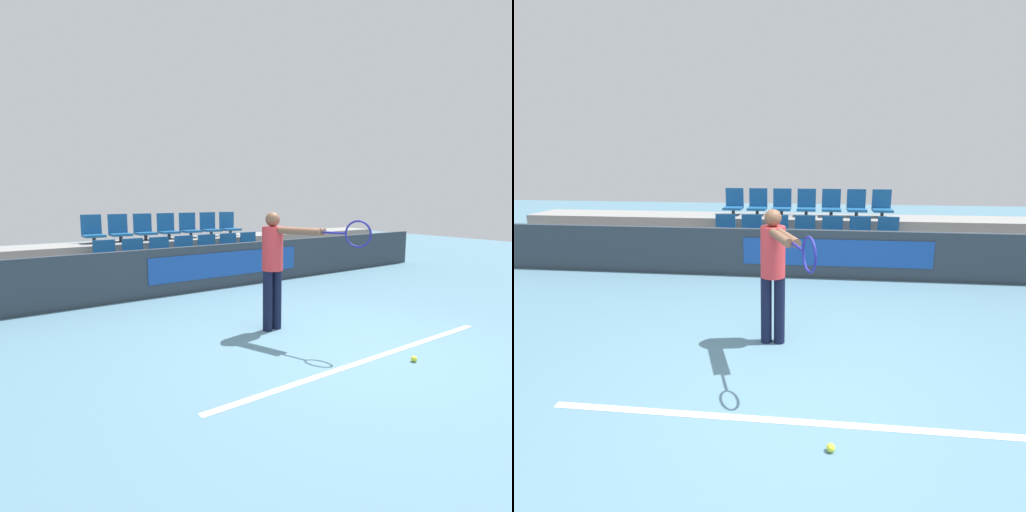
% 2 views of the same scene
% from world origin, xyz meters
% --- Properties ---
extents(ground_plane, '(30.00, 30.00, 0.00)m').
position_xyz_m(ground_plane, '(0.00, 0.00, 0.00)').
color(ground_plane, slate).
extents(court_baseline, '(4.19, 0.08, 0.01)m').
position_xyz_m(court_baseline, '(0.00, -0.37, 0.00)').
color(court_baseline, white).
rests_on(court_baseline, ground).
extents(barrier_wall, '(12.73, 0.14, 0.88)m').
position_xyz_m(barrier_wall, '(0.01, 3.76, 0.44)').
color(barrier_wall, '#2D3842').
rests_on(barrier_wall, ground).
extents(bleacher_tier_front, '(12.33, 0.98, 0.44)m').
position_xyz_m(bleacher_tier_front, '(0.00, 4.33, 0.22)').
color(bleacher_tier_front, gray).
rests_on(bleacher_tier_front, ground).
extents(bleacher_tier_middle, '(12.33, 0.98, 0.89)m').
position_xyz_m(bleacher_tier_middle, '(0.00, 5.32, 0.44)').
color(bleacher_tier_middle, gray).
rests_on(bleacher_tier_middle, ground).
extents(stadium_chair_0, '(0.40, 0.42, 0.58)m').
position_xyz_m(stadium_chair_0, '(-1.61, 4.46, 0.68)').
color(stadium_chair_0, '#333333').
rests_on(stadium_chair_0, bleacher_tier_front).
extents(stadium_chair_1, '(0.40, 0.42, 0.58)m').
position_xyz_m(stadium_chair_1, '(-1.07, 4.46, 0.68)').
color(stadium_chair_1, '#333333').
rests_on(stadium_chair_1, bleacher_tier_front).
extents(stadium_chair_2, '(0.40, 0.42, 0.58)m').
position_xyz_m(stadium_chair_2, '(-0.54, 4.46, 0.68)').
color(stadium_chair_2, '#333333').
rests_on(stadium_chair_2, bleacher_tier_front).
extents(stadium_chair_3, '(0.40, 0.42, 0.58)m').
position_xyz_m(stadium_chair_3, '(0.00, 4.46, 0.68)').
color(stadium_chair_3, '#333333').
rests_on(stadium_chair_3, bleacher_tier_front).
extents(stadium_chair_4, '(0.40, 0.42, 0.58)m').
position_xyz_m(stadium_chair_4, '(0.54, 4.46, 0.68)').
color(stadium_chair_4, '#333333').
rests_on(stadium_chair_4, bleacher_tier_front).
extents(stadium_chair_5, '(0.40, 0.42, 0.58)m').
position_xyz_m(stadium_chair_5, '(1.07, 4.46, 0.68)').
color(stadium_chair_5, '#333333').
rests_on(stadium_chair_5, bleacher_tier_front).
extents(stadium_chair_6, '(0.40, 0.42, 0.58)m').
position_xyz_m(stadium_chair_6, '(1.61, 4.46, 0.68)').
color(stadium_chair_6, '#333333').
rests_on(stadium_chair_6, bleacher_tier_front).
extents(stadium_chair_7, '(0.40, 0.42, 0.58)m').
position_xyz_m(stadium_chair_7, '(-1.61, 5.45, 1.13)').
color(stadium_chair_7, '#333333').
rests_on(stadium_chair_7, bleacher_tier_middle).
extents(stadium_chair_8, '(0.40, 0.42, 0.58)m').
position_xyz_m(stadium_chair_8, '(-1.07, 5.45, 1.13)').
color(stadium_chair_8, '#333333').
rests_on(stadium_chair_8, bleacher_tier_middle).
extents(stadium_chair_9, '(0.40, 0.42, 0.58)m').
position_xyz_m(stadium_chair_9, '(-0.54, 5.45, 1.13)').
color(stadium_chair_9, '#333333').
rests_on(stadium_chair_9, bleacher_tier_middle).
extents(stadium_chair_10, '(0.40, 0.42, 0.58)m').
position_xyz_m(stadium_chair_10, '(0.00, 5.45, 1.13)').
color(stadium_chair_10, '#333333').
rests_on(stadium_chair_10, bleacher_tier_middle).
extents(stadium_chair_11, '(0.40, 0.42, 0.58)m').
position_xyz_m(stadium_chair_11, '(0.54, 5.45, 1.13)').
color(stadium_chair_11, '#333333').
rests_on(stadium_chair_11, bleacher_tier_middle).
extents(stadium_chair_12, '(0.40, 0.42, 0.58)m').
position_xyz_m(stadium_chair_12, '(1.07, 5.45, 1.13)').
color(stadium_chair_12, '#333333').
rests_on(stadium_chair_12, bleacher_tier_middle).
extents(stadium_chair_13, '(0.40, 0.42, 0.58)m').
position_xyz_m(stadium_chair_13, '(1.61, 5.45, 1.13)').
color(stadium_chair_13, '#333333').
rests_on(stadium_chair_13, bleacher_tier_middle).
extents(tennis_player, '(0.63, 1.39, 1.60)m').
position_xyz_m(tennis_player, '(-0.25, 1.01, 0.97)').
color(tennis_player, black).
rests_on(tennis_player, ground).
extents(tennis_ball, '(0.07, 0.07, 0.07)m').
position_xyz_m(tennis_ball, '(0.35, -0.69, 0.03)').
color(tennis_ball, '#CCDB33').
rests_on(tennis_ball, ground).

